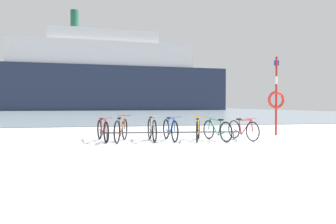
{
  "coord_description": "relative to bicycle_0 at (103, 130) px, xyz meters",
  "views": [
    {
      "loc": [
        -1.43,
        -6.36,
        1.19
      ],
      "look_at": [
        0.58,
        4.96,
        0.92
      ],
      "focal_mm": 30.95,
      "sensor_mm": 36.0,
      "label": 1
    }
  ],
  "objects": [
    {
      "name": "bicycle_4",
      "position": [
        3.15,
        -0.42,
        0.01
      ],
      "size": [
        0.68,
        1.69,
        0.81
      ],
      "color": "black",
      "rests_on": "ground"
    },
    {
      "name": "bicycle_3",
      "position": [
        2.23,
        -0.25,
        0.01
      ],
      "size": [
        0.46,
        1.69,
        0.82
      ],
      "color": "black",
      "rests_on": "ground"
    },
    {
      "name": "bicycle_6",
      "position": [
        4.72,
        -0.5,
        -0.01
      ],
      "size": [
        0.55,
        1.58,
        0.77
      ],
      "color": "black",
      "rests_on": "ground"
    },
    {
      "name": "ferry_ship",
      "position": [
        -1.25,
        61.01,
        7.4
      ],
      "size": [
        55.59,
        13.82,
        23.15
      ],
      "color": "#232D47",
      "rests_on": "ground"
    },
    {
      "name": "bicycle_2",
      "position": [
        1.62,
        -0.21,
        0.02
      ],
      "size": [
        0.46,
        1.71,
        0.85
      ],
      "color": "black",
      "rests_on": "ground"
    },
    {
      "name": "rescue_post",
      "position": [
        6.67,
        0.71,
        1.12
      ],
      "size": [
        0.71,
        0.11,
        3.1
      ],
      "color": "red",
      "rests_on": "ground"
    },
    {
      "name": "bicycle_0",
      "position": [
        0.0,
        0.0,
        0.0
      ],
      "size": [
        0.58,
        1.71,
        0.8
      ],
      "color": "black",
      "rests_on": "ground"
    },
    {
      "name": "bicycle_1",
      "position": [
        0.6,
        -0.28,
        0.02
      ],
      "size": [
        0.58,
        1.74,
        0.85
      ],
      "color": "black",
      "rests_on": "ground"
    },
    {
      "name": "bicycle_5",
      "position": [
        3.77,
        -0.53,
        -0.01
      ],
      "size": [
        0.57,
        1.63,
        0.78
      ],
      "color": "black",
      "rests_on": "ground"
    },
    {
      "name": "bike_rack",
      "position": [
        2.27,
        -0.31,
        -0.09
      ],
      "size": [
        4.72,
        0.45,
        0.31
      ],
      "color": "#4C5156",
      "rests_on": "ground"
    },
    {
      "name": "ground",
      "position": [
        1.89,
        50.47,
        -0.4
      ],
      "size": [
        80.0,
        132.0,
        0.08
      ],
      "color": "silver"
    }
  ]
}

